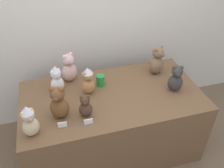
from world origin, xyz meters
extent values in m
plane|color=brown|center=(0.00, 0.00, 0.00)|extent=(10.00, 10.00, 0.00)
cube|color=silver|center=(0.00, 0.94, 1.30)|extent=(7.00, 0.08, 2.60)
cube|color=brown|center=(0.00, 0.25, 0.35)|extent=(1.64, 0.87, 0.70)
ellipsoid|color=#383533|center=(0.58, 0.16, 0.79)|extent=(0.16, 0.15, 0.17)
sphere|color=#383533|center=(0.58, 0.16, 0.91)|extent=(0.10, 0.10, 0.10)
sphere|color=#383533|center=(0.55, 0.17, 0.95)|extent=(0.04, 0.04, 0.04)
sphere|color=#383533|center=(0.60, 0.15, 0.95)|extent=(0.04, 0.04, 0.04)
sphere|color=#32302E|center=(0.56, 0.12, 0.90)|extent=(0.04, 0.04, 0.04)
ellipsoid|color=#B27A42|center=(-0.20, 0.34, 0.78)|extent=(0.16, 0.15, 0.15)
sphere|color=#B27A42|center=(-0.20, 0.34, 0.89)|extent=(0.09, 0.09, 0.09)
sphere|color=#B27A42|center=(-0.22, 0.32, 0.93)|extent=(0.03, 0.03, 0.03)
sphere|color=#B27A42|center=(-0.17, 0.35, 0.93)|extent=(0.03, 0.03, 0.03)
sphere|color=olive|center=(-0.18, 0.30, 0.88)|extent=(0.04, 0.04, 0.04)
cone|color=silver|center=(-0.20, 0.34, 0.95)|extent=(0.09, 0.09, 0.06)
ellipsoid|color=#CCB78E|center=(-0.70, -0.04, 0.78)|extent=(0.16, 0.15, 0.15)
sphere|color=#CCB78E|center=(-0.70, -0.04, 0.89)|extent=(0.09, 0.09, 0.09)
sphere|color=#CCB78E|center=(-0.73, -0.05, 0.93)|extent=(0.03, 0.03, 0.03)
sphere|color=#CCB78E|center=(-0.68, -0.03, 0.93)|extent=(0.03, 0.03, 0.03)
sphere|color=#9D8E71|center=(-0.69, -0.07, 0.89)|extent=(0.04, 0.04, 0.04)
cone|color=silver|center=(-0.70, -0.04, 0.95)|extent=(0.10, 0.10, 0.06)
ellipsoid|color=#7F6047|center=(0.53, 0.47, 0.80)|extent=(0.20, 0.19, 0.19)
sphere|color=#7F6047|center=(0.53, 0.47, 0.94)|extent=(0.11, 0.11, 0.11)
sphere|color=#7F6047|center=(0.50, 0.45, 0.99)|extent=(0.04, 0.04, 0.04)
sphere|color=#7F6047|center=(0.56, 0.49, 0.99)|extent=(0.04, 0.04, 0.04)
sphere|color=brown|center=(0.55, 0.43, 0.93)|extent=(0.05, 0.05, 0.05)
ellipsoid|color=beige|center=(-0.33, 0.58, 0.80)|extent=(0.20, 0.19, 0.19)
sphere|color=beige|center=(-0.33, 0.58, 0.94)|extent=(0.11, 0.11, 0.11)
sphere|color=beige|center=(-0.36, 0.56, 0.98)|extent=(0.04, 0.04, 0.04)
sphere|color=beige|center=(-0.30, 0.60, 0.98)|extent=(0.04, 0.04, 0.04)
sphere|color=#A88783|center=(-0.31, 0.54, 0.93)|extent=(0.05, 0.05, 0.05)
ellipsoid|color=#4C3323|center=(-0.28, 0.05, 0.77)|extent=(0.12, 0.11, 0.14)
sphere|color=#4C3323|center=(-0.28, 0.05, 0.87)|extent=(0.08, 0.08, 0.08)
sphere|color=#4C3323|center=(-0.30, 0.05, 0.90)|extent=(0.03, 0.03, 0.03)
sphere|color=#4C3323|center=(-0.25, 0.04, 0.90)|extent=(0.03, 0.03, 0.03)
sphere|color=#412E23|center=(-0.28, 0.01, 0.87)|extent=(0.03, 0.03, 0.03)
ellipsoid|color=brown|center=(-0.48, 0.09, 0.80)|extent=(0.19, 0.17, 0.19)
sphere|color=brown|center=(-0.48, 0.09, 0.94)|extent=(0.11, 0.11, 0.11)
sphere|color=brown|center=(-0.51, 0.11, 0.98)|extent=(0.04, 0.04, 0.04)
sphere|color=brown|center=(-0.44, 0.08, 0.98)|extent=(0.04, 0.04, 0.04)
sphere|color=brown|center=(-0.49, 0.05, 0.93)|extent=(0.05, 0.05, 0.05)
ellipsoid|color=white|center=(-0.46, 0.44, 0.78)|extent=(0.15, 0.14, 0.15)
sphere|color=white|center=(-0.46, 0.44, 0.89)|extent=(0.09, 0.09, 0.09)
sphere|color=white|center=(-0.49, 0.43, 0.93)|extent=(0.03, 0.03, 0.03)
sphere|color=white|center=(-0.44, 0.45, 0.93)|extent=(0.03, 0.03, 0.03)
sphere|color=#B4B3AF|center=(-0.45, 0.40, 0.88)|extent=(0.04, 0.04, 0.04)
cone|color=silver|center=(-0.46, 0.44, 0.95)|extent=(0.10, 0.10, 0.06)
cylinder|color=#238C3D|center=(-0.07, 0.42, 0.76)|extent=(0.08, 0.08, 0.11)
cube|color=white|center=(-0.48, -0.03, 0.73)|extent=(0.07, 0.01, 0.05)
cube|color=white|center=(-0.28, -0.05, 0.73)|extent=(0.07, 0.01, 0.05)
camera|label=1|loc=(-0.46, -1.38, 2.09)|focal=38.56mm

